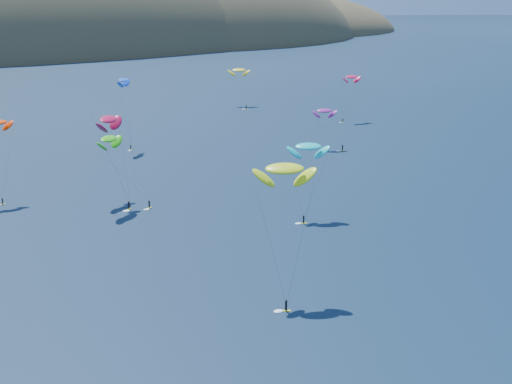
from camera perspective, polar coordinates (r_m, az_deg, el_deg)
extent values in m
ellipsoid|color=#3D3526|center=(644.91, -5.33, 11.23)|extent=(320.00, 220.00, 156.00)
ellipsoid|color=#3D3526|center=(733.03, 2.33, 12.32)|extent=(240.00, 180.00, 84.00)
cube|color=yellow|center=(189.31, -19.60, -0.92)|extent=(1.32, 0.58, 0.07)
cylinder|color=black|center=(189.08, -19.62, -0.69)|extent=(0.30, 0.30, 1.36)
sphere|color=#8C6047|center=(188.85, -19.65, -0.46)|extent=(0.23, 0.23, 0.23)
cube|color=yellow|center=(123.64, 2.42, -9.47)|extent=(1.67, 1.04, 0.09)
cylinder|color=black|center=(123.19, 2.42, -9.05)|extent=(0.38, 0.38, 1.73)
sphere|color=#8C6047|center=(122.75, 2.43, -8.63)|extent=(0.29, 0.29, 0.29)
ellipsoid|color=#CAE419|center=(124.40, 2.30, 1.89)|extent=(11.62, 8.49, 5.89)
cube|color=yellow|center=(177.46, -8.52, -1.26)|extent=(1.47, 1.28, 0.08)
cylinder|color=black|center=(177.16, -8.54, -0.97)|extent=(0.36, 0.36, 1.63)
sphere|color=#8C6047|center=(176.88, -8.55, -0.68)|extent=(0.27, 0.27, 0.27)
ellipsoid|color=#31C615|center=(182.11, -11.68, 4.19)|extent=(9.55, 8.68, 4.95)
cube|color=yellow|center=(237.53, -9.98, 3.35)|extent=(1.16, 1.29, 0.07)
cylinder|color=black|center=(237.33, -10.00, 3.55)|extent=(0.32, 0.32, 1.45)
sphere|color=#8C6047|center=(237.14, -10.01, 3.75)|extent=(0.24, 0.24, 0.24)
ellipsoid|color=blue|center=(235.88, -10.58, 8.81)|extent=(7.43, 7.97, 4.17)
cube|color=yellow|center=(165.14, 3.82, -2.51)|extent=(1.59, 1.00, 0.08)
cylinder|color=black|center=(164.82, 3.83, -2.20)|extent=(0.36, 0.36, 1.64)
sphere|color=#8C6047|center=(164.50, 3.84, -1.88)|extent=(0.28, 0.28, 0.28)
ellipsoid|color=#0EBEBF|center=(167.03, 4.21, 3.66)|extent=(10.46, 7.71, 5.30)
cube|color=yellow|center=(234.12, 6.93, 3.29)|extent=(1.67, 1.04, 0.09)
cylinder|color=black|center=(233.88, 6.94, 3.53)|extent=(0.38, 0.38, 1.73)
sphere|color=#8C6047|center=(233.65, 6.95, 3.77)|extent=(0.29, 0.29, 0.29)
ellipsoid|color=#821D81|center=(235.57, 5.50, 6.50)|extent=(8.62, 6.31, 4.37)
cube|color=yellow|center=(280.31, 6.94, 5.57)|extent=(1.25, 0.42, 0.07)
cylinder|color=black|center=(280.15, 6.94, 5.72)|extent=(0.29, 0.29, 1.32)
sphere|color=#8C6047|center=(280.01, 6.95, 5.88)|extent=(0.22, 0.22, 0.22)
ellipsoid|color=#D41448|center=(282.49, 7.65, 9.12)|extent=(7.99, 4.00, 4.37)
cube|color=yellow|center=(177.37, -10.13, -1.35)|extent=(1.52, 1.51, 0.09)
cylinder|color=black|center=(177.04, -10.14, -1.03)|extent=(0.39, 0.39, 1.77)
sphere|color=#8C6047|center=(176.73, -10.16, -0.71)|extent=(0.30, 0.30, 0.30)
ellipsoid|color=#AD0E39|center=(176.86, -11.72, 5.73)|extent=(10.23, 10.17, 5.49)
cube|color=yellow|center=(305.90, -0.79, 6.65)|extent=(1.43, 0.92, 0.08)
cylinder|color=black|center=(305.74, -0.79, 6.81)|extent=(0.33, 0.33, 1.48)
sphere|color=#8C6047|center=(305.59, -0.79, 6.97)|extent=(0.25, 0.25, 0.25)
ellipsoid|color=yellow|center=(314.66, -1.37, 9.74)|extent=(9.92, 7.42, 5.02)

